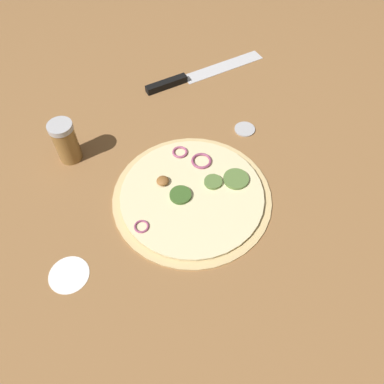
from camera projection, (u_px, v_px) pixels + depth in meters
name	position (u px, v px, depth m)	size (l,w,h in m)	color
ground_plane	(192.00, 197.00, 0.76)	(3.00, 3.00, 0.00)	olive
pizza	(192.00, 194.00, 0.75)	(0.32, 0.32, 0.02)	#D6B77A
knife	(188.00, 77.00, 0.97)	(0.25, 0.28, 0.02)	silver
spice_jar	(66.00, 141.00, 0.78)	(0.05, 0.05, 0.10)	olive
loose_cap	(245.00, 129.00, 0.87)	(0.05, 0.05, 0.01)	#B2B2B7
flour_patch	(69.00, 275.00, 0.66)	(0.07, 0.07, 0.00)	white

